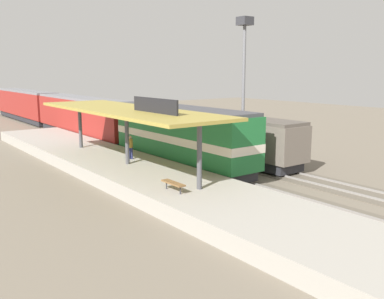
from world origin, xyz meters
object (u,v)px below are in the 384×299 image
Objects in this scene: person_waiting at (130,146)px; freight_car at (238,138)px; platform_bench at (173,183)px; passenger_carriage_rear at (26,105)px; locomotive at (181,136)px; light_mast at (244,57)px; passenger_carriage_front at (84,117)px.

freight_car is at bearing -16.96° from person_waiting.
passenger_carriage_rear reaches higher than platform_bench.
light_mast is at bearing 10.87° from locomotive.
locomotive is 3.86m from person_waiting.
freight_car is (4.60, -19.30, -0.34)m from passenger_carriage_front.
locomotive is at bearing 51.88° from platform_bench.
freight_car is at bearing -138.81° from light_mast.
light_mast reaches higher than passenger_carriage_front.
platform_bench is 0.12× the size of locomotive.
platform_bench is at bearing -104.99° from person_waiting.
platform_bench is 46.84m from passenger_carriage_rear.
light_mast is at bearing 33.53° from platform_bench.
locomotive is at bearing -169.13° from light_mast.
passenger_carriage_front is at bearing 77.81° from person_waiting.
locomotive reaches higher than passenger_carriage_rear.
light_mast is at bearing 41.19° from freight_car.
platform_bench is 12.37m from freight_car.
locomotive is 18.00m from passenger_carriage_front.
person_waiting is at bearing -178.54° from light_mast.
freight_car is at bearing -83.46° from passenger_carriage_rear.
person_waiting is (-3.63, -16.79, -0.46)m from passenger_carriage_front.
person_waiting is at bearing 161.59° from locomotive.
freight_car is 7.02× the size of person_waiting.
passenger_carriage_front is at bearing 103.40° from freight_car.
passenger_carriage_rear is (6.00, 46.45, 0.97)m from platform_bench.
freight_car is 8.60m from person_waiting.
light_mast is 6.84× the size of person_waiting.
person_waiting is at bearing -102.19° from passenger_carriage_front.
locomotive is 8.44× the size of person_waiting.
person_waiting is (-3.63, 1.21, -0.56)m from locomotive.
passenger_carriage_rear is at bearing 90.00° from passenger_carriage_front.
freight_car reaches higher than person_waiting.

